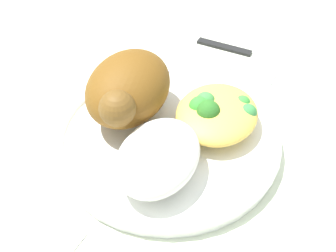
{
  "coord_description": "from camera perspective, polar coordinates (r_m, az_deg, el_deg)",
  "views": [
    {
      "loc": [
        0.32,
        0.13,
        0.36
      ],
      "look_at": [
        0.0,
        0.0,
        0.03
      ],
      "focal_mm": 47.45,
      "sensor_mm": 36.0,
      "label": 1
    }
  ],
  "objects": [
    {
      "name": "plate",
      "position": [
        0.49,
        -0.0,
        -1.61
      ],
      "size": [
        0.25,
        0.25,
        0.02
      ],
      "color": "white",
      "rests_on": "ground_plane"
    },
    {
      "name": "rice_pile",
      "position": [
        0.43,
        -1.27,
        -3.98
      ],
      "size": [
        0.11,
        0.08,
        0.04
      ],
      "primitive_type": "ellipsoid",
      "color": "white",
      "rests_on": "plate"
    },
    {
      "name": "knife",
      "position": [
        0.64,
        10.7,
        9.15
      ],
      "size": [
        0.03,
        0.19,
        0.01
      ],
      "color": "black",
      "rests_on": "ground_plane"
    },
    {
      "name": "fork",
      "position": [
        0.61,
        7.91,
        7.54
      ],
      "size": [
        0.02,
        0.14,
        0.01
      ],
      "color": "silver",
      "rests_on": "ground_plane"
    },
    {
      "name": "roasted_chicken",
      "position": [
        0.48,
        -5.2,
        4.75
      ],
      "size": [
        0.13,
        0.09,
        0.07
      ],
      "color": "brown",
      "rests_on": "plate"
    },
    {
      "name": "napkin",
      "position": [
        0.44,
        -20.55,
        -13.94
      ],
      "size": [
        0.11,
        0.13,
        0.0
      ],
      "primitive_type": "cube",
      "rotation": [
        0.0,
        0.0,
        -0.12
      ],
      "color": "white",
      "rests_on": "ground_plane"
    },
    {
      "name": "mac_cheese_with_broccoli",
      "position": [
        0.49,
        6.25,
        1.74
      ],
      "size": [
        0.1,
        0.09,
        0.04
      ],
      "color": "#EFC04D",
      "rests_on": "plate"
    },
    {
      "name": "ground_plane",
      "position": [
        0.5,
        -0.0,
        -2.43
      ],
      "size": [
        2.0,
        2.0,
        0.0
      ],
      "primitive_type": "plane",
      "color": "silver"
    }
  ]
}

